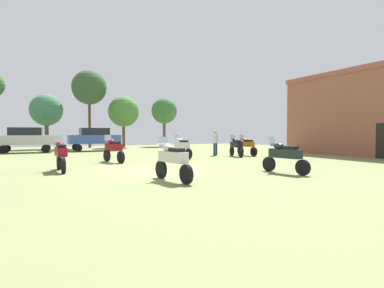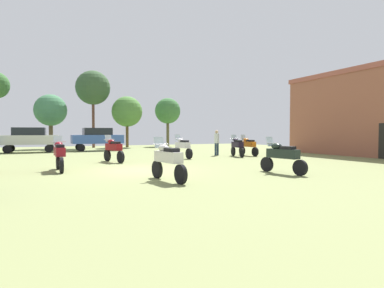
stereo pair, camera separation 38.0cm
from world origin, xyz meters
TOP-DOWN VIEW (x-y plane):
  - ground_plane at (0.00, 0.00)m, footprint 44.00×52.00m
  - motorcycle_1 at (4.78, -3.39)m, footprint 0.71×2.20m
  - motorcycle_2 at (-0.28, 4.24)m, footprint 0.81×2.11m
  - motorcycle_3 at (8.00, 4.79)m, footprint 0.76×2.24m
  - motorcycle_4 at (-3.11, 1.13)m, footprint 0.62×2.16m
  - motorcycle_6 at (0.05, -3.30)m, footprint 0.67×2.21m
  - motorcycle_7 at (9.12, 5.14)m, footprint 0.62×2.11m
  - motorcycle_9 at (4.14, 5.05)m, footprint 0.65×2.12m
  - car_1 at (-4.78, 15.47)m, footprint 4.41×2.08m
  - car_4 at (0.55, 15.71)m, footprint 4.33×1.87m
  - person_1 at (7.26, 6.26)m, footprint 0.35×0.35m
  - tree_1 at (0.99, 21.53)m, footprint 3.54×3.54m
  - tree_2 at (-3.11, 21.34)m, footprint 3.11×3.11m
  - tree_4 at (9.41, 21.79)m, footprint 2.97×2.97m
  - tree_5 at (4.41, 20.87)m, footprint 3.26×3.26m

SIDE VIEW (x-z plane):
  - ground_plane at x=0.00m, z-range 0.00..0.02m
  - motorcycle_1 at x=4.78m, z-range 0.01..1.45m
  - motorcycle_7 at x=9.12m, z-range 0.01..1.46m
  - motorcycle_3 at x=8.00m, z-range 0.01..1.47m
  - motorcycle_6 at x=0.05m, z-range 0.01..1.47m
  - motorcycle_4 at x=-3.11m, z-range 0.01..1.48m
  - motorcycle_2 at x=-0.28m, z-range 0.01..1.48m
  - motorcycle_9 at x=4.14m, z-range 0.00..1.49m
  - person_1 at x=7.26m, z-range 0.17..1.94m
  - car_1 at x=-4.78m, z-range 0.19..2.19m
  - car_4 at x=0.55m, z-range 0.19..2.19m
  - tree_2 at x=-3.11m, z-range 1.11..6.48m
  - tree_5 at x=4.41m, z-range 1.11..6.59m
  - tree_4 at x=9.41m, z-range 1.30..6.90m
  - tree_1 at x=0.99m, z-range 2.24..10.29m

